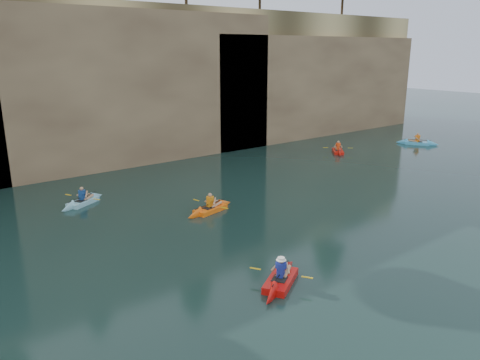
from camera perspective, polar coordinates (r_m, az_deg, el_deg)
ground at (r=18.03m, az=14.60°, el=-12.39°), size 160.00×160.00×0.00m
cliff at (r=41.53m, az=-20.09°, el=11.58°), size 70.00×16.00×12.00m
cliff_slab_center at (r=35.41m, az=-13.06°, el=11.06°), size 24.00×2.40×11.40m
cliff_slab_east at (r=47.49m, az=9.81°, el=11.38°), size 26.00×2.40×9.84m
sea_cave_center at (r=33.29m, az=-21.51°, el=2.94°), size 3.50×1.00×3.20m
sea_cave_east at (r=39.31m, az=-1.67°, el=6.82°), size 5.00×1.00×4.50m
main_kayaker at (r=17.59m, az=4.97°, el=-12.01°), size 3.42×2.53×1.31m
kayaker_orange at (r=24.89m, az=-3.65°, el=-3.51°), size 3.40×2.44×1.26m
kayaker_red_far at (r=39.69m, az=11.84°, el=3.49°), size 2.84×3.00×1.24m
kayaker_ltblue_mid at (r=27.43m, az=-18.62°, el=-2.50°), size 3.20×2.20×1.23m
kayaker_blue_east at (r=45.14m, az=20.79°, el=4.27°), size 2.61×3.52×1.30m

